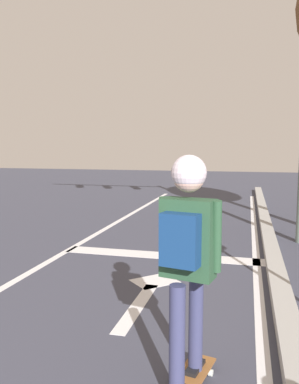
% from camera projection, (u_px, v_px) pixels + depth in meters
% --- Properties ---
extents(lane_line_center, '(0.12, 20.00, 0.01)m').
position_uv_depth(lane_line_center, '(14.00, 281.00, 5.18)').
color(lane_line_center, silver).
rests_on(lane_line_center, ground).
extents(lane_line_curbside, '(0.12, 20.00, 0.01)m').
position_uv_depth(lane_line_curbside, '(260.00, 305.00, 4.41)').
color(lane_line_curbside, silver).
rests_on(lane_line_curbside, ground).
extents(stop_bar, '(3.32, 0.40, 0.01)m').
position_uv_depth(stop_bar, '(162.00, 255.00, 6.42)').
color(stop_bar, silver).
rests_on(stop_bar, ground).
extents(lane_arrow_stem, '(0.16, 1.40, 0.01)m').
position_uv_depth(lane_arrow_stem, '(137.00, 306.00, 4.38)').
color(lane_arrow_stem, silver).
rests_on(lane_arrow_stem, ground).
extents(lane_arrow_head, '(0.71, 0.71, 0.01)m').
position_uv_depth(lane_arrow_head, '(155.00, 281.00, 5.20)').
color(lane_arrow_head, silver).
rests_on(lane_arrow_head, ground).
extents(curb_strip, '(0.24, 24.00, 0.14)m').
position_uv_depth(curb_strip, '(283.00, 302.00, 4.34)').
color(curb_strip, '#A09F9B').
rests_on(curb_strip, ground).
extents(skateboard, '(0.37, 0.84, 0.08)m').
position_uv_depth(skateboard, '(186.00, 384.00, 2.85)').
color(skateboard, brown).
rests_on(skateboard, ground).
extents(skater, '(0.45, 0.62, 1.66)m').
position_uv_depth(skater, '(187.00, 242.00, 2.71)').
color(skater, '#36395F').
rests_on(skater, skateboard).
extents(traffic_signal_mast, '(5.36, 0.34, 5.70)m').
position_uv_depth(traffic_signal_mast, '(221.00, 13.00, 7.18)').
color(traffic_signal_mast, '#525F57').
rests_on(traffic_signal_mast, ground).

